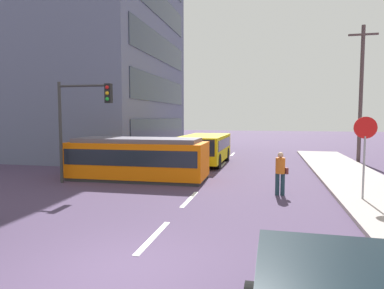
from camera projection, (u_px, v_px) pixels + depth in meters
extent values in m
plane|color=#463753|center=(208.00, 180.00, 16.25)|extent=(120.00, 120.00, 0.00)
cube|color=silver|center=(154.00, 237.00, 8.47)|extent=(0.16, 2.40, 0.01)
cube|color=silver|center=(190.00, 199.00, 12.36)|extent=(0.16, 2.40, 0.01)
cube|color=silver|center=(223.00, 164.00, 21.49)|extent=(0.16, 2.40, 0.01)
cube|color=silver|center=(233.00, 154.00, 27.32)|extent=(0.16, 2.40, 0.01)
cube|color=slate|center=(68.00, 17.00, 27.66)|extent=(15.94, 14.64, 22.40)
cube|color=#2D3847|center=(162.00, 131.00, 26.66)|extent=(0.06, 12.44, 1.92)
cube|color=#2D3847|center=(161.00, 90.00, 26.40)|extent=(0.06, 12.44, 1.92)
cube|color=#2D3847|center=(161.00, 48.00, 26.14)|extent=(0.06, 12.44, 1.92)
cube|color=#2D3847|center=(161.00, 6.00, 25.88)|extent=(0.06, 12.44, 1.92)
cube|color=orange|center=(138.00, 159.00, 16.31)|extent=(6.64, 2.61, 1.65)
cube|color=#2D2D2D|center=(138.00, 178.00, 16.38)|extent=(6.50, 2.49, 0.15)
cube|color=#595461|center=(138.00, 140.00, 16.23)|extent=(5.97, 2.23, 0.20)
cube|color=#1E232D|center=(138.00, 155.00, 16.29)|extent=(6.37, 2.65, 0.73)
cube|color=gold|center=(205.00, 147.00, 21.55)|extent=(2.58, 5.94, 1.55)
cube|color=black|center=(195.00, 148.00, 18.72)|extent=(2.25, 0.15, 0.93)
cube|color=black|center=(205.00, 143.00, 21.53)|extent=(2.61, 5.05, 0.62)
cylinder|color=black|center=(199.00, 161.00, 19.77)|extent=(2.56, 0.94, 0.90)
cylinder|color=black|center=(210.00, 154.00, 23.43)|extent=(2.56, 0.94, 0.90)
cylinder|color=#1D353E|center=(277.00, 184.00, 12.99)|extent=(0.16, 0.16, 0.85)
cylinder|color=#1D353E|center=(283.00, 184.00, 12.95)|extent=(0.16, 0.16, 0.85)
cylinder|color=#CC601A|center=(280.00, 166.00, 12.91)|extent=(0.36, 0.36, 0.60)
sphere|color=tan|center=(281.00, 155.00, 12.88)|extent=(0.22, 0.22, 0.22)
cube|color=maroon|center=(286.00, 171.00, 12.93)|extent=(0.17, 0.22, 0.24)
cube|color=#2F623A|center=(126.00, 158.00, 20.75)|extent=(1.75, 4.26, 0.55)
cube|color=black|center=(125.00, 150.00, 20.57)|extent=(1.61, 2.34, 0.40)
cylinder|color=black|center=(122.00, 158.00, 22.20)|extent=(0.22, 0.64, 0.64)
cylinder|color=black|center=(147.00, 159.00, 21.82)|extent=(0.22, 0.64, 0.64)
cylinder|color=black|center=(103.00, 163.00, 19.72)|extent=(0.22, 0.64, 0.64)
cylinder|color=black|center=(131.00, 164.00, 19.34)|extent=(0.22, 0.64, 0.64)
cylinder|color=gray|center=(364.00, 168.00, 11.77)|extent=(0.07, 0.07, 2.20)
cylinder|color=red|center=(365.00, 128.00, 11.66)|extent=(0.76, 0.04, 0.76)
cylinder|color=#333333|center=(61.00, 133.00, 15.35)|extent=(0.14, 0.14, 4.58)
cylinder|color=#333333|center=(83.00, 86.00, 14.91)|extent=(2.41, 0.10, 0.10)
cube|color=black|center=(109.00, 93.00, 14.68)|extent=(0.28, 0.24, 0.84)
sphere|color=red|center=(107.00, 87.00, 14.53)|extent=(0.16, 0.16, 0.16)
sphere|color=gold|center=(107.00, 93.00, 14.55)|extent=(0.16, 0.16, 0.16)
sphere|color=green|center=(107.00, 99.00, 14.57)|extent=(0.16, 0.16, 0.16)
cylinder|color=#4E3C3D|center=(361.00, 95.00, 22.12)|extent=(0.24, 0.24, 8.94)
cube|color=#4E3C3D|center=(363.00, 34.00, 21.81)|extent=(1.80, 0.12, 0.12)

